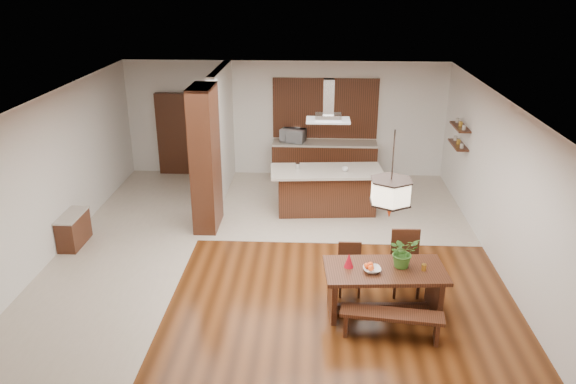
# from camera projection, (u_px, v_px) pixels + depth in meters

# --- Properties ---
(room_shell) EXTENTS (9.00, 9.04, 2.92)m
(room_shell) POSITION_uv_depth(u_px,v_px,m) (271.00, 148.00, 9.69)
(room_shell) COLOR #3E1D0B
(room_shell) RESTS_ON ground
(tile_hallway) EXTENTS (2.50, 9.00, 0.01)m
(tile_hallway) POSITION_uv_depth(u_px,v_px,m) (127.00, 250.00, 10.57)
(tile_hallway) COLOR beige
(tile_hallway) RESTS_ON ground
(tile_kitchen) EXTENTS (5.50, 4.00, 0.01)m
(tile_kitchen) POSITION_uv_depth(u_px,v_px,m) (335.00, 204.00, 12.71)
(tile_kitchen) COLOR beige
(tile_kitchen) RESTS_ON ground
(soffit_band) EXTENTS (8.00, 9.00, 0.02)m
(soffit_band) POSITION_uv_depth(u_px,v_px,m) (270.00, 101.00, 9.39)
(soffit_band) COLOR #431E10
(soffit_band) RESTS_ON room_shell
(partition_pier) EXTENTS (0.45, 1.00, 2.90)m
(partition_pier) POSITION_uv_depth(u_px,v_px,m) (205.00, 159.00, 11.10)
(partition_pier) COLOR black
(partition_pier) RESTS_ON ground
(partition_stub) EXTENTS (0.18, 2.40, 2.90)m
(partition_stub) POSITION_uv_depth(u_px,v_px,m) (222.00, 131.00, 13.05)
(partition_stub) COLOR silver
(partition_stub) RESTS_ON ground
(hallway_console) EXTENTS (0.37, 0.88, 0.63)m
(hallway_console) POSITION_uv_depth(u_px,v_px,m) (74.00, 230.00, 10.69)
(hallway_console) COLOR black
(hallway_console) RESTS_ON ground
(hallway_doorway) EXTENTS (1.10, 0.20, 2.10)m
(hallway_doorway) POSITION_uv_depth(u_px,v_px,m) (179.00, 134.00, 14.28)
(hallway_doorway) COLOR black
(hallway_doorway) RESTS_ON ground
(rear_counter) EXTENTS (2.60, 0.62, 0.95)m
(rear_counter) POSITION_uv_depth(u_px,v_px,m) (324.00, 160.00, 14.13)
(rear_counter) COLOR black
(rear_counter) RESTS_ON ground
(kitchen_window) EXTENTS (2.60, 0.08, 1.50)m
(kitchen_window) POSITION_uv_depth(u_px,v_px,m) (325.00, 108.00, 13.90)
(kitchen_window) COLOR #A15930
(kitchen_window) RESTS_ON room_shell
(shelf_lower) EXTENTS (0.26, 0.90, 0.04)m
(shelf_lower) POSITION_uv_depth(u_px,v_px,m) (458.00, 145.00, 12.17)
(shelf_lower) COLOR black
(shelf_lower) RESTS_ON room_shell
(shelf_upper) EXTENTS (0.26, 0.90, 0.04)m
(shelf_upper) POSITION_uv_depth(u_px,v_px,m) (460.00, 127.00, 12.02)
(shelf_upper) COLOR black
(shelf_upper) RESTS_ON room_shell
(dining_table) EXTENTS (1.87, 1.03, 0.75)m
(dining_table) POSITION_uv_depth(u_px,v_px,m) (384.00, 280.00, 8.47)
(dining_table) COLOR black
(dining_table) RESTS_ON ground
(dining_bench) EXTENTS (1.48, 0.49, 0.41)m
(dining_bench) POSITION_uv_depth(u_px,v_px,m) (391.00, 325.00, 7.99)
(dining_bench) COLOR black
(dining_bench) RESTS_ON ground
(dining_chair_left) EXTENTS (0.38, 0.38, 0.84)m
(dining_chair_left) POSITION_uv_depth(u_px,v_px,m) (350.00, 270.00, 9.03)
(dining_chair_left) COLOR black
(dining_chair_left) RESTS_ON ground
(dining_chair_right) EXTENTS (0.47, 0.47, 1.04)m
(dining_chair_right) POSITION_uv_depth(u_px,v_px,m) (406.00, 264.00, 9.01)
(dining_chair_right) COLOR black
(dining_chair_right) RESTS_ON ground
(pendant_lantern) EXTENTS (0.64, 0.64, 1.31)m
(pendant_lantern) POSITION_uv_depth(u_px,v_px,m) (392.00, 175.00, 7.86)
(pendant_lantern) COLOR #F8E5BE
(pendant_lantern) RESTS_ON room_shell
(foliage_plant) EXTENTS (0.56, 0.53, 0.49)m
(foliage_plant) POSITION_uv_depth(u_px,v_px,m) (403.00, 252.00, 8.38)
(foliage_plant) COLOR #386D24
(foliage_plant) RESTS_ON dining_table
(fruit_bowl) EXTENTS (0.29, 0.29, 0.06)m
(fruit_bowl) POSITION_uv_depth(u_px,v_px,m) (372.00, 270.00, 8.31)
(fruit_bowl) COLOR beige
(fruit_bowl) RESTS_ON dining_table
(napkin_cone) EXTENTS (0.19, 0.19, 0.23)m
(napkin_cone) POSITION_uv_depth(u_px,v_px,m) (349.00, 260.00, 8.41)
(napkin_cone) COLOR #B20C1D
(napkin_cone) RESTS_ON dining_table
(gold_ornament) EXTENTS (0.09, 0.09, 0.10)m
(gold_ornament) POSITION_uv_depth(u_px,v_px,m) (424.00, 267.00, 8.34)
(gold_ornament) COLOR gold
(gold_ornament) RESTS_ON dining_table
(kitchen_island) EXTENTS (2.46, 1.23, 0.98)m
(kitchen_island) POSITION_uv_depth(u_px,v_px,m) (326.00, 190.00, 12.12)
(kitchen_island) COLOR black
(kitchen_island) RESTS_ON ground
(range_hood) EXTENTS (0.90, 0.55, 0.87)m
(range_hood) POSITION_uv_depth(u_px,v_px,m) (329.00, 100.00, 11.40)
(range_hood) COLOR silver
(range_hood) RESTS_ON room_shell
(island_cup) EXTENTS (0.15, 0.15, 0.10)m
(island_cup) POSITION_uv_depth(u_px,v_px,m) (345.00, 169.00, 11.80)
(island_cup) COLOR silver
(island_cup) RESTS_ON kitchen_island
(microwave) EXTENTS (0.68, 0.55, 0.33)m
(microwave) POSITION_uv_depth(u_px,v_px,m) (293.00, 135.00, 13.93)
(microwave) COLOR #B8BABF
(microwave) RESTS_ON rear_counter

